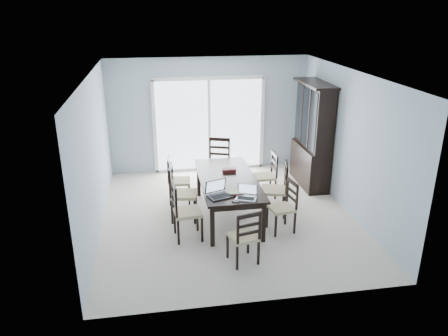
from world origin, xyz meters
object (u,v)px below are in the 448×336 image
at_px(chair_right_far, 269,170).
at_px(chair_end_far, 219,157).
at_px(chair_end_near, 246,232).
at_px(game_box, 229,170).
at_px(cell_phone, 236,202).
at_px(chair_right_near, 286,201).
at_px(hot_tub, 186,139).
at_px(laptop_silver, 246,196).
at_px(chair_left_far, 174,175).
at_px(chair_right_mid, 279,183).
at_px(chair_left_near, 181,205).
at_px(laptop_dark, 220,193).
at_px(chair_left_mid, 178,187).
at_px(dining_table, 228,182).
at_px(china_hutch, 312,136).

distance_m(chair_right_far, chair_end_far, 1.16).
height_order(chair_end_near, game_box, chair_end_near).
xyz_separation_m(cell_phone, game_box, (0.13, 1.32, 0.02)).
height_order(chair_right_near, hot_tub, chair_right_near).
bearing_deg(laptop_silver, chair_end_far, 113.93).
bearing_deg(chair_right_near, chair_left_far, 41.98).
height_order(chair_right_mid, cell_phone, chair_right_mid).
distance_m(chair_right_near, laptop_silver, 0.83).
relative_size(chair_left_far, chair_end_far, 0.90).
bearing_deg(chair_left_near, laptop_dark, 76.55).
relative_size(chair_right_far, game_box, 4.29).
distance_m(chair_right_near, hot_tub, 4.34).
bearing_deg(cell_phone, chair_left_mid, 160.11).
bearing_deg(game_box, hot_tub, 100.23).
bearing_deg(chair_right_mid, chair_end_near, 162.06).
distance_m(game_box, hot_tub, 3.19).
relative_size(cell_phone, game_box, 0.47).
bearing_deg(chair_left_near, laptop_silver, 71.74).
bearing_deg(chair_right_far, chair_left_mid, 109.78).
height_order(laptop_dark, game_box, laptop_dark).
height_order(dining_table, laptop_silver, laptop_silver).
bearing_deg(chair_right_near, china_hutch, -39.68).
bearing_deg(hot_tub, laptop_dark, -86.97).
bearing_deg(cell_phone, chair_end_far, 118.74).
bearing_deg(china_hutch, chair_left_mid, -157.58).
xyz_separation_m(chair_left_mid, chair_right_mid, (1.84, -0.11, -0.01)).
bearing_deg(chair_right_far, chair_left_far, 88.41).
xyz_separation_m(chair_left_near, laptop_silver, (1.02, -0.23, 0.20)).
xyz_separation_m(chair_right_near, hot_tub, (-1.38, 4.11, -0.06)).
height_order(china_hutch, chair_left_near, china_hutch).
height_order(chair_left_far, laptop_dark, chair_left_far).
relative_size(china_hutch, chair_left_mid, 1.86).
bearing_deg(china_hutch, laptop_dark, -138.53).
xyz_separation_m(china_hutch, chair_left_far, (-2.93, -0.47, -0.50)).
bearing_deg(laptop_silver, dining_table, 120.91).
height_order(chair_right_near, laptop_silver, chair_right_near).
bearing_deg(laptop_dark, chair_right_mid, 10.86).
relative_size(chair_left_far, chair_end_near, 1.04).
relative_size(chair_end_far, game_box, 4.88).
distance_m(dining_table, laptop_dark, 0.82).
xyz_separation_m(laptop_silver, hot_tub, (-0.62, 4.35, -0.32)).
bearing_deg(game_box, chair_left_mid, -164.46).
xyz_separation_m(chair_end_near, laptop_silver, (0.15, 0.70, 0.26)).
height_order(chair_left_near, laptop_dark, chair_left_near).
bearing_deg(chair_end_near, game_box, 73.54).
bearing_deg(cell_phone, laptop_dark, 163.60).
distance_m(china_hutch, chair_end_near, 3.54).
distance_m(chair_left_mid, cell_phone, 1.35).
xyz_separation_m(dining_table, chair_right_mid, (0.95, -0.06, -0.05)).
distance_m(chair_end_far, cell_phone, 2.47).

